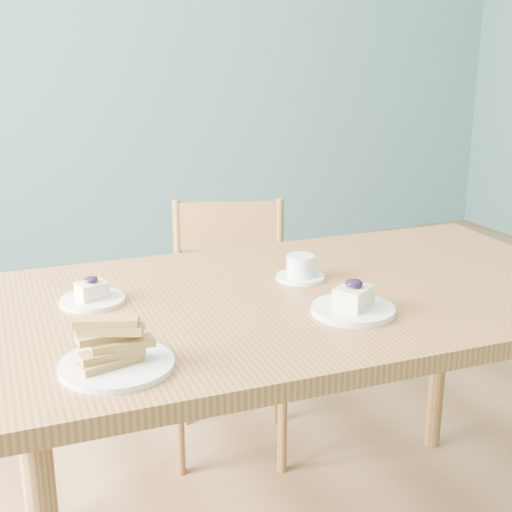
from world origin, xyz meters
The scene contains 7 objects.
room centered at (0.00, 0.00, 1.35)m, with size 5.01×5.01×2.71m.
dining_table centered at (-0.33, -0.25, 0.69)m, with size 1.47×0.89×0.76m.
dining_chair centered at (-0.28, 0.37, 0.42)m, with size 0.48×0.47×0.83m.
cheesecake_plate_near centered at (-0.30, -0.41, 0.78)m, with size 0.18×0.18×0.08m.
cheesecake_plate_far centered at (-0.81, -0.11, 0.78)m, with size 0.15×0.15×0.06m.
coffee_cup centered at (-0.30, -0.16, 0.79)m, with size 0.12×0.12×0.06m.
biscotti_plate centered at (-0.84, -0.46, 0.80)m, with size 0.21×0.21×0.10m.
Camera 1 is at (-1.09, -1.64, 1.35)m, focal length 50.00 mm.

